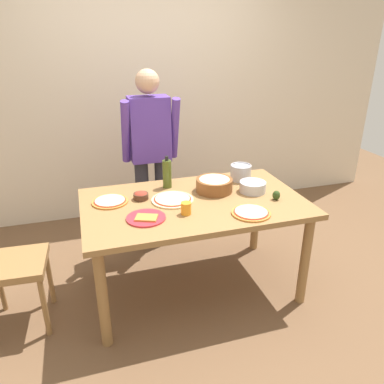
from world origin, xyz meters
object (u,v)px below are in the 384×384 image
Objects in this scene: dining_table at (194,212)px; mixing_bowl_steel at (253,187)px; pizza_cooked_on_tray at (251,213)px; pizza_second_cooked at (110,201)px; plate_with_slice at (146,218)px; steel_pot at (241,172)px; pizza_raw_on_board at (173,199)px; person_cook at (151,150)px; avocado at (276,195)px; olive_oil_bottle at (167,174)px; chair_wooden_left at (1,258)px; cup_orange at (186,208)px; small_sauce_bowl at (141,196)px; popcorn_bowl at (214,184)px.

dining_table is 0.50m from mixing_bowl_steel.
pizza_cooked_on_tray and pizza_second_cooked have the same top height.
plate_with_slice is 1.50× the size of steel_pot.
pizza_raw_on_board is at bearing 178.26° from mixing_bowl_steel.
pizza_raw_on_board is (-0.15, 0.05, 0.10)m from dining_table.
mixing_bowl_steel is at bearing 13.73° from plate_with_slice.
pizza_second_cooked is (-0.42, -0.60, -0.17)m from person_cook.
avocado reaches higher than pizza_cooked_on_tray.
avocado is (0.74, -0.91, -0.14)m from person_cook.
olive_oil_bottle reaches higher than pizza_cooked_on_tray.
pizza_second_cooked is 0.39m from plate_with_slice.
chair_wooden_left is 3.66× the size of pizza_second_cooked.
mixing_bowl_steel reaches higher than dining_table.
pizza_cooked_on_tray is 0.64m from steel_pot.
pizza_second_cooked is (-0.59, 0.15, 0.10)m from dining_table.
dining_table is at bearing -19.21° from pizza_raw_on_board.
avocado is (0.69, 0.03, -0.01)m from cup_orange.
chair_wooden_left reaches higher than avocado.
steel_pot is at bearing 20.51° from pizza_raw_on_board.
person_cook is 0.66m from small_sauce_bowl.
popcorn_bowl reaches higher than dining_table.
avocado is at bearing 1.47° from plate_with_slice.
chair_wooden_left is at bearing -170.33° from steel_pot.
steel_pot is (0.02, 0.26, 0.03)m from mixing_bowl_steel.
person_cook is 0.81m from steel_pot.
person_cook is 0.74m from popcorn_bowl.
olive_oil_bottle is at bearing 84.33° from pizza_raw_on_board.
olive_oil_bottle is at bearing 154.83° from mixing_bowl_steel.
person_cook is at bearing 92.88° from cup_orange.
plate_with_slice reaches higher than pizza_raw_on_board.
mixing_bowl_steel is at bearing 20.27° from cup_orange.
person_cook is at bearing 76.56° from plate_with_slice.
chair_wooden_left is (-1.32, -0.02, -0.13)m from dining_table.
mixing_bowl_steel is (1.80, 0.05, 0.26)m from chair_wooden_left.
pizza_raw_on_board is at bearing -167.68° from popcorn_bowl.
steel_pot is (0.86, 0.15, 0.04)m from small_sauce_bowl.
steel_pot reaches higher than pizza_second_cooked.
pizza_second_cooked reaches higher than dining_table.
pizza_second_cooked is at bearing 165.26° from avocado.
small_sauce_bowl is at bearing -108.15° from person_cook.
small_sauce_bowl is (-0.84, 0.11, -0.01)m from mixing_bowl_steel.
person_cook is at bearing 131.55° from mixing_bowl_steel.
mixing_bowl_steel is 0.78× the size of olive_oil_bottle.
mixing_bowl_steel is 0.85m from small_sauce_bowl.
pizza_second_cooked is at bearing 167.02° from pizza_raw_on_board.
pizza_cooked_on_tray is at bearing -27.61° from pizza_second_cooked.
chair_wooden_left is 1.92m from avocado.
plate_with_slice is at bearing -155.10° from dining_table.
chair_wooden_left is 3.56× the size of pizza_cooked_on_tray.
olive_oil_bottle is at bearing 61.89° from plate_with_slice.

